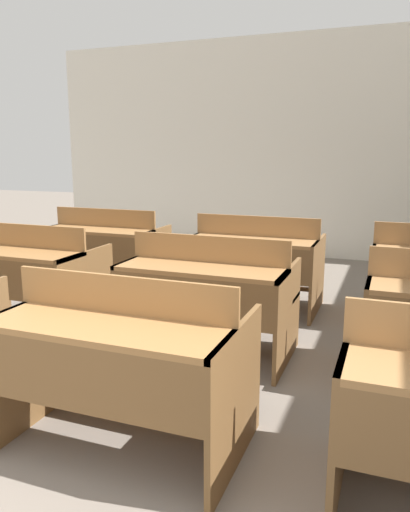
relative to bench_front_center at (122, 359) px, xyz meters
The scene contains 6 objects.
wall_back 5.13m from the bench_front_center, 93.43° to the left, with size 7.00×0.06×3.00m.
bench_front_center is the anchor object (origin of this frame).
bench_second_left 2.04m from the bench_front_center, 142.91° to the left, with size 1.17×0.75×0.87m.
bench_second_center 1.23m from the bench_front_center, 90.79° to the left, with size 1.17×0.75×0.87m.
bench_third_left 2.94m from the bench_front_center, 123.66° to the left, with size 1.17×0.75×0.87m.
bench_third_center 2.42m from the bench_front_center, 89.86° to the left, with size 1.17×0.75×0.87m.
Camera 1 is at (1.48, -0.52, 1.44)m, focal length 35.00 mm.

